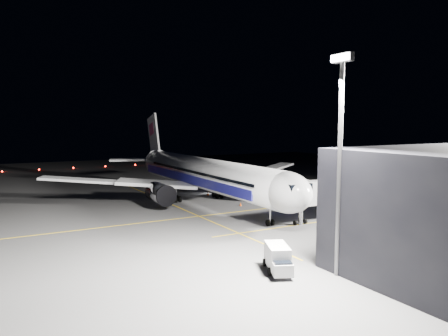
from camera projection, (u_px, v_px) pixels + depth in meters
ground at (205, 202)px, 79.17m from camera, size 200.00×200.00×0.00m
guide_line_main at (232, 212)px, 70.48m from camera, size 0.25×80.00×0.01m
guide_line_cross at (174, 205)px, 76.26m from camera, size 70.00×0.25×0.01m
guide_line_side at (331, 220)px, 64.90m from camera, size 0.25×40.00×0.01m
airliner at (202, 174)px, 79.56m from camera, size 61.48×54.22×16.64m
jet_bridge at (370, 186)px, 68.32m from camera, size 3.60×34.40×6.30m
floodlight_mast_south at (340, 145)px, 40.22m from camera, size 2.40×0.67×20.70m
taxiway_lights at (105, 166)px, 141.69m from camera, size 0.44×60.44×0.44m
service_truck at (278, 258)px, 42.26m from camera, size 5.37×3.85×2.57m
baggage_tug at (222, 189)px, 90.03m from camera, size 2.81×2.44×1.78m
safety_cone_a at (241, 204)px, 75.91m from camera, size 0.41×0.41×0.61m
safety_cone_b at (245, 192)px, 89.49m from camera, size 0.35×0.35×0.52m
safety_cone_c at (208, 194)px, 86.71m from camera, size 0.46×0.46×0.69m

